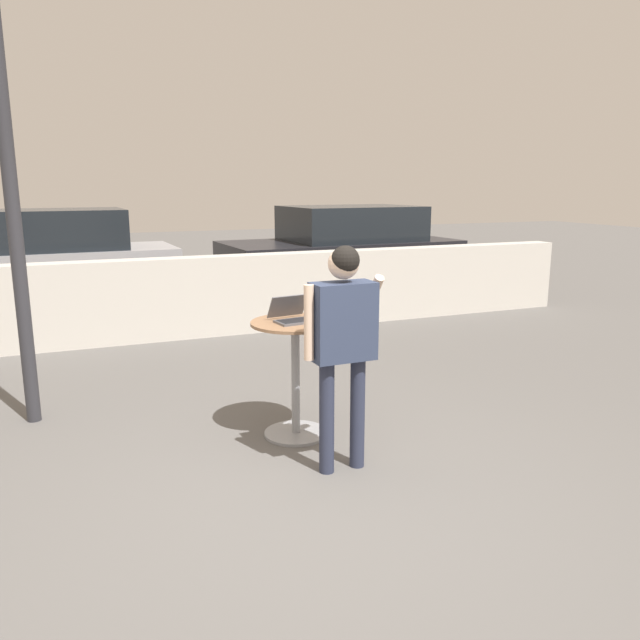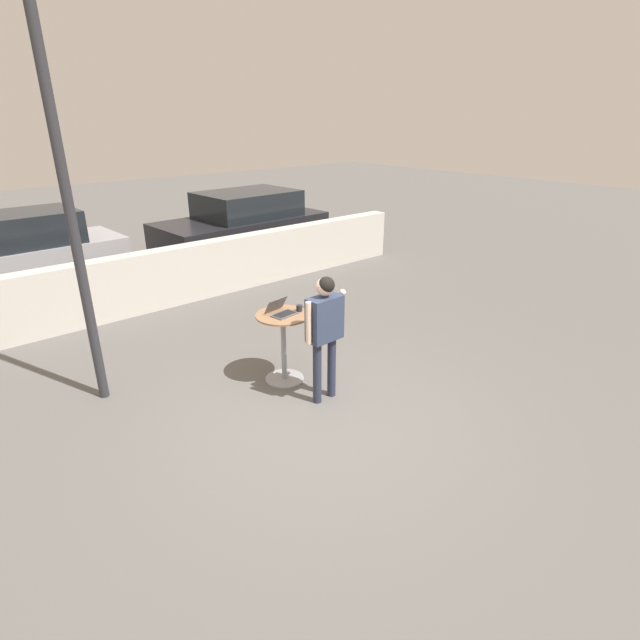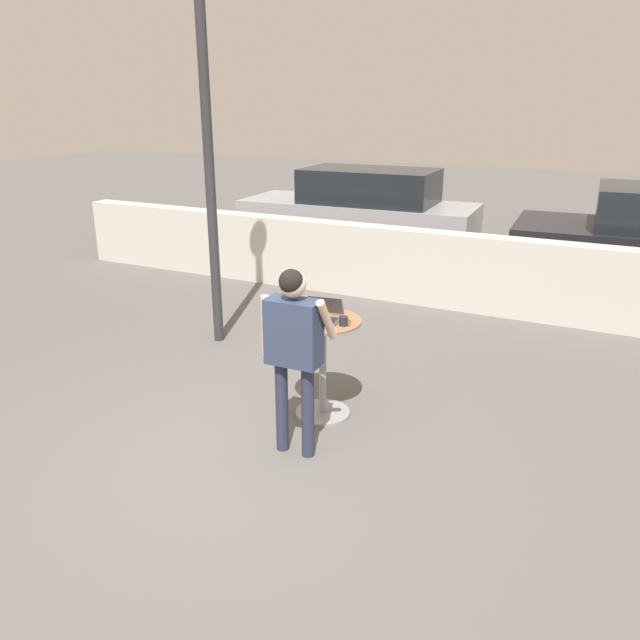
{
  "view_description": "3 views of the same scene",
  "coord_description": "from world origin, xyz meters",
  "px_view_note": "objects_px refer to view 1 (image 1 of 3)",
  "views": [
    {
      "loc": [
        -1.43,
        -3.57,
        2.08
      ],
      "look_at": [
        0.29,
        0.59,
        1.09
      ],
      "focal_mm": 35.0,
      "sensor_mm": 36.0,
      "label": 1
    },
    {
      "loc": [
        -3.36,
        -3.88,
        3.44
      ],
      "look_at": [
        0.36,
        0.43,
        1.08
      ],
      "focal_mm": 28.0,
      "sensor_mm": 36.0,
      "label": 2
    },
    {
      "loc": [
        2.66,
        -3.84,
        2.94
      ],
      "look_at": [
        0.51,
        0.55,
        1.19
      ],
      "focal_mm": 35.0,
      "sensor_mm": 36.0,
      "label": 3
    }
  ],
  "objects_px": {
    "standing_person": "(343,330)",
    "parked_car_further_down": "(34,264)",
    "coffee_mug": "(325,315)",
    "parked_car_near_street": "(343,253)",
    "cafe_table": "(296,366)",
    "laptop": "(293,315)"
  },
  "relations": [
    {
      "from": "coffee_mug",
      "to": "standing_person",
      "type": "height_order",
      "value": "standing_person"
    },
    {
      "from": "parked_car_further_down",
      "to": "laptop",
      "type": "bearing_deg",
      "value": -70.63
    },
    {
      "from": "laptop",
      "to": "standing_person",
      "type": "bearing_deg",
      "value": -82.55
    },
    {
      "from": "coffee_mug",
      "to": "parked_car_further_down",
      "type": "height_order",
      "value": "parked_car_further_down"
    },
    {
      "from": "cafe_table",
      "to": "coffee_mug",
      "type": "bearing_deg",
      "value": -13.45
    },
    {
      "from": "standing_person",
      "to": "parked_car_near_street",
      "type": "relative_size",
      "value": 0.39
    },
    {
      "from": "laptop",
      "to": "parked_car_further_down",
      "type": "relative_size",
      "value": 0.08
    },
    {
      "from": "standing_person",
      "to": "parked_car_further_down",
      "type": "distance_m",
      "value": 7.18
    },
    {
      "from": "coffee_mug",
      "to": "parked_car_near_street",
      "type": "bearing_deg",
      "value": 64.14
    },
    {
      "from": "coffee_mug",
      "to": "parked_car_near_street",
      "type": "height_order",
      "value": "parked_car_near_street"
    },
    {
      "from": "cafe_table",
      "to": "coffee_mug",
      "type": "xyz_separation_m",
      "value": [
        0.24,
        -0.06,
        0.42
      ]
    },
    {
      "from": "cafe_table",
      "to": "standing_person",
      "type": "bearing_deg",
      "value": -83.01
    },
    {
      "from": "cafe_table",
      "to": "parked_car_near_street",
      "type": "xyz_separation_m",
      "value": [
        2.98,
        5.61,
        0.25
      ]
    },
    {
      "from": "laptop",
      "to": "parked_car_near_street",
      "type": "xyz_separation_m",
      "value": [
        2.99,
        5.59,
        -0.17
      ]
    },
    {
      "from": "standing_person",
      "to": "parked_car_further_down",
      "type": "xyz_separation_m",
      "value": [
        -2.23,
        6.82,
        -0.21
      ]
    },
    {
      "from": "parked_car_further_down",
      "to": "cafe_table",
      "type": "bearing_deg",
      "value": -70.62
    },
    {
      "from": "cafe_table",
      "to": "laptop",
      "type": "xyz_separation_m",
      "value": [
        -0.01,
        0.02,
        0.42
      ]
    },
    {
      "from": "parked_car_near_street",
      "to": "parked_car_further_down",
      "type": "bearing_deg",
      "value": 174.67
    },
    {
      "from": "coffee_mug",
      "to": "parked_car_further_down",
      "type": "relative_size",
      "value": 0.03
    },
    {
      "from": "coffee_mug",
      "to": "standing_person",
      "type": "distance_m",
      "value": 0.7
    },
    {
      "from": "coffee_mug",
      "to": "parked_car_near_street",
      "type": "xyz_separation_m",
      "value": [
        2.74,
        5.66,
        -0.17
      ]
    },
    {
      "from": "laptop",
      "to": "standing_person",
      "type": "distance_m",
      "value": 0.77
    }
  ]
}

